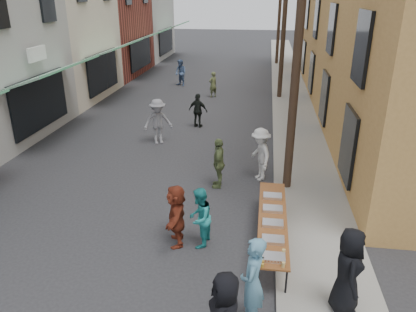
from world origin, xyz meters
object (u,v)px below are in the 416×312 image
(catering_tray_sausage, at_px, (273,257))
(utility_pole_far, at_px, (280,9))
(serving_table, at_px, (273,220))
(utility_pole_near, at_px, (298,47))
(utility_pole_mid, at_px, (284,19))
(guest_front_c, at_px, (200,218))
(server, at_px, (348,271))

(catering_tray_sausage, bearing_deg, utility_pole_far, 89.01)
(utility_pole_far, distance_m, serving_table, 27.47)
(utility_pole_near, bearing_deg, serving_table, -98.86)
(utility_pole_mid, relative_size, catering_tray_sausage, 18.00)
(guest_front_c, height_order, server, server)
(catering_tray_sausage, xyz_separation_m, guest_front_c, (-1.79, 1.37, -0.01))
(utility_pole_far, relative_size, catering_tray_sausage, 18.00)
(catering_tray_sausage, bearing_deg, guest_front_c, 142.60)
(utility_pole_mid, relative_size, utility_pole_far, 1.00)
(utility_pole_mid, relative_size, server, 4.98)
(utility_pole_near, relative_size, guest_front_c, 5.76)
(guest_front_c, relative_size, server, 0.87)
(utility_pole_mid, xyz_separation_m, serving_table, (-0.50, -15.21, -3.79))
(serving_table, distance_m, guest_front_c, 1.81)
(catering_tray_sausage, bearing_deg, serving_table, 90.00)
(catering_tray_sausage, distance_m, guest_front_c, 2.25)
(serving_table, bearing_deg, utility_pole_far, 88.95)
(utility_pole_far, xyz_separation_m, catering_tray_sausage, (-0.50, -28.86, -3.71))
(utility_pole_near, height_order, server, utility_pole_near)
(serving_table, bearing_deg, guest_front_c, -171.08)
(utility_pole_far, height_order, serving_table, utility_pole_far)
(catering_tray_sausage, bearing_deg, utility_pole_mid, 88.30)
(utility_pole_far, relative_size, guest_front_c, 5.76)
(catering_tray_sausage, relative_size, guest_front_c, 0.32)
(utility_pole_mid, xyz_separation_m, guest_front_c, (-2.29, -15.49, -3.72))
(catering_tray_sausage, xyz_separation_m, server, (1.40, -0.52, 0.21))
(server, bearing_deg, utility_pole_far, 2.62)
(utility_pole_mid, bearing_deg, guest_front_c, -98.41)
(guest_front_c, distance_m, server, 3.71)
(catering_tray_sausage, relative_size, server, 0.28)
(serving_table, xyz_separation_m, server, (1.40, -2.17, 0.29))
(utility_pole_mid, distance_m, utility_pole_far, 12.00)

